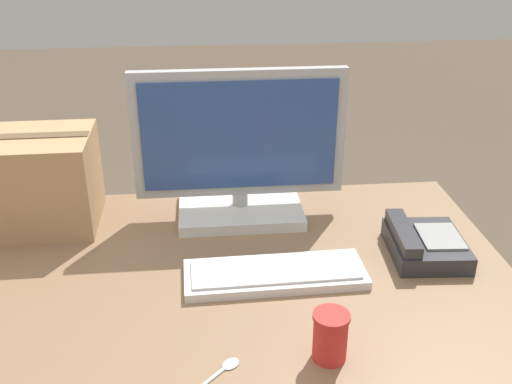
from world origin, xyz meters
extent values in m
cube|color=white|center=(0.25, 0.29, 0.75)|extent=(0.35, 0.25, 0.03)
cylinder|color=#B2B2B2|center=(0.25, 0.29, 0.78)|extent=(0.04, 0.04, 0.04)
cube|color=#B2B2B2|center=(0.25, 0.29, 0.98)|extent=(0.58, 0.03, 0.35)
cube|color=#2D4C8C|center=(0.25, 0.27, 0.98)|extent=(0.53, 0.01, 0.30)
cube|color=silver|center=(0.31, -0.05, 0.74)|extent=(0.44, 0.16, 0.02)
cube|color=silver|center=(0.31, -0.05, 0.76)|extent=(0.40, 0.13, 0.01)
cube|color=#2D2D33|center=(0.71, 0.03, 0.76)|extent=(0.19, 0.23, 0.05)
cube|color=#2D2D33|center=(0.65, 0.03, 0.80)|extent=(0.06, 0.21, 0.03)
cube|color=gray|center=(0.74, 0.02, 0.78)|extent=(0.11, 0.14, 0.01)
cylinder|color=red|center=(0.39, -0.33, 0.78)|extent=(0.07, 0.07, 0.10)
cylinder|color=red|center=(0.39, -0.33, 0.83)|extent=(0.07, 0.07, 0.01)
cube|color=silver|center=(0.14, -0.38, 0.73)|extent=(0.08, 0.08, 0.00)
ellipsoid|color=silver|center=(0.19, -0.34, 0.73)|extent=(0.05, 0.05, 0.00)
cube|color=tan|center=(-0.30, 0.29, 0.86)|extent=(0.32, 0.26, 0.26)
cube|color=brown|center=(-0.30, 0.29, 0.99)|extent=(0.31, 0.04, 0.00)
camera|label=1|loc=(0.15, -1.24, 1.54)|focal=42.00mm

